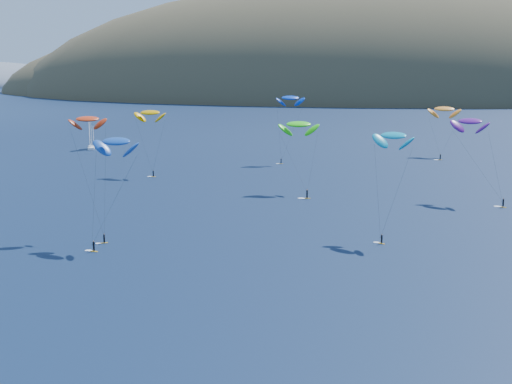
{
  "coord_description": "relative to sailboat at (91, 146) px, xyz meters",
  "views": [
    {
      "loc": [
        23.45,
        -41.75,
        32.72
      ],
      "look_at": [
        4.39,
        80.0,
        9.0
      ],
      "focal_mm": 50.0,
      "sensor_mm": 36.0,
      "label": 1
    }
  ],
  "objects": [
    {
      "name": "island",
      "position": [
        112.48,
        365.34,
        -11.7
      ],
      "size": [
        730.0,
        300.0,
        210.0
      ],
      "color": "#3D3526",
      "rests_on": "ground"
    },
    {
      "name": "sailboat",
      "position": [
        0.0,
        0.0,
        0.0
      ],
      "size": [
        9.87,
        8.81,
        11.78
      ],
      "rotation": [
        0.0,
        0.0,
        0.33
      ],
      "color": "white",
      "rests_on": "ground"
    },
    {
      "name": "kitesurfer_1",
      "position": [
        37.34,
        -49.3,
        16.21
      ],
      "size": [
        9.07,
        6.94,
        19.62
      ],
      "rotation": [
        0.0,
        0.0,
        -0.11
      ],
      "color": "#C98F16",
      "rests_on": "ground"
    },
    {
      "name": "kitesurfer_3",
      "position": [
        80.09,
        -66.68,
        15.26
      ],
      "size": [
        9.82,
        13.49,
        18.85
      ],
      "rotation": [
        0.0,
        0.0,
        0.15
      ],
      "color": "#C98F16",
      "rests_on": "ground"
    },
    {
      "name": "kitesurfer_4",
      "position": [
        72.92,
        -19.64,
        18.86
      ],
      "size": [
        9.29,
        8.34,
        22.22
      ],
      "rotation": [
        0.0,
        0.0,
        0.33
      ],
      "color": "#C98F16",
      "rests_on": "ground"
    },
    {
      "name": "kitesurfer_5",
      "position": [
        101.22,
        -109.46,
        17.59
      ],
      "size": [
        8.7,
        10.09,
        20.83
      ],
      "rotation": [
        0.0,
        0.0,
        -0.61
      ],
      "color": "#C98F16",
      "rests_on": "ground"
    },
    {
      "name": "kitesurfer_6",
      "position": [
        119.6,
        -71.66,
        17.0
      ],
      "size": [
        12.37,
        13.21,
        20.47
      ],
      "rotation": [
        0.0,
        0.0,
        -0.58
      ],
      "color": "#C98F16",
      "rests_on": "ground"
    },
    {
      "name": "kitesurfer_9",
      "position": [
        45.99,
        -114.91,
        20.23
      ],
      "size": [
        9.36,
        10.96,
        23.08
      ],
      "rotation": [
        0.0,
        0.0,
        0.54
      ],
      "color": "#C98F16",
      "rests_on": "ground"
    },
    {
      "name": "kitesurfer_10",
      "position": [
        53.45,
        -120.92,
        17.01
      ],
      "size": [
        9.45,
        10.5,
        20.42
      ],
      "rotation": [
        0.0,
        0.0,
        -0.28
      ],
      "color": "#C98F16",
      "rests_on": "ground"
    },
    {
      "name": "kitesurfer_11",
      "position": [
        121.45,
        3.02,
        14.37
      ],
      "size": [
        10.42,
        14.57,
        18.16
      ],
      "rotation": [
        0.0,
        0.0,
        -0.08
      ],
      "color": "#C98F16",
      "rests_on": "ground"
    }
  ]
}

